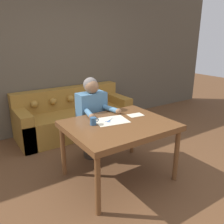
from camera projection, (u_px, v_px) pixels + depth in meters
ground_plane at (125, 180)px, 3.02m from camera, size 16.00×16.00×0.00m
wall_back at (56, 61)px, 4.35m from camera, size 8.00×0.06×2.60m
dining_table at (119, 129)px, 2.88m from camera, size 1.24×1.00×0.74m
couch at (74, 117)px, 4.40m from camera, size 2.06×0.81×0.82m
person at (92, 118)px, 3.42m from camera, size 0.48×0.57×1.20m
pattern_paper_main at (111, 121)px, 2.93m from camera, size 0.44×0.37×0.00m
pattern_paper_offcut at (136, 115)px, 3.13m from camera, size 0.22×0.16×0.00m
scissors at (110, 121)px, 2.93m from camera, size 0.20×0.15×0.01m
mug at (93, 121)px, 2.79m from camera, size 0.11×0.08×0.09m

